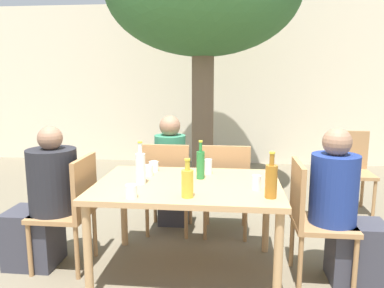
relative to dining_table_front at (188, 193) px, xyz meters
name	(u,v)px	position (x,y,z in m)	size (l,w,h in m)	color
ground_plane	(188,272)	(0.00, 0.00, -0.66)	(30.00, 30.00, 0.00)	#706651
cafe_building_wall	(214,85)	(0.00, 3.99, 0.74)	(10.00, 0.08, 2.80)	beige
dining_table_front	(188,193)	(0.00, 0.00, 0.00)	(1.40, 0.99, 0.74)	tan
patio_chair_0	(72,205)	(-0.94, 0.00, -0.14)	(0.44, 0.44, 0.92)	#A87A4C
patio_chair_1	(312,214)	(0.94, 0.00, -0.14)	(0.44, 0.44, 0.92)	#A87A4C
patio_chair_2	(168,183)	(-0.28, 0.73, -0.14)	(0.44, 0.44, 0.92)	#A87A4C
patio_chair_3	(226,184)	(0.28, 0.73, -0.14)	(0.44, 0.44, 0.92)	#A87A4C
patio_chair_4	(350,166)	(1.70, 1.63, -0.14)	(0.44, 0.44, 0.92)	#A87A4C
person_seated_0	(44,204)	(-1.17, 0.00, -0.14)	(0.59, 0.39, 1.16)	#383842
person_seated_1	(345,215)	(1.17, 0.00, -0.13)	(0.57, 0.34, 1.18)	#383842
person_seated_2	(172,177)	(-0.28, 0.97, -0.15)	(0.31, 0.55, 1.17)	#383842
oil_cruet_0	(187,182)	(0.04, -0.34, 0.18)	(0.08, 0.08, 0.26)	gold
water_bottle_1	(141,168)	(-0.35, -0.06, 0.20)	(0.07, 0.07, 0.33)	silver
green_bottle_2	(201,164)	(0.09, 0.13, 0.20)	(0.07, 0.07, 0.31)	#287A38
amber_bottle_3	(271,180)	(0.59, -0.29, 0.20)	(0.08, 0.08, 0.31)	#9E661E
drinking_glass_0	(154,166)	(-0.33, 0.33, 0.12)	(0.08, 0.08, 0.09)	white
drinking_glass_1	(131,191)	(-0.33, -0.40, 0.12)	(0.08, 0.08, 0.09)	silver
drinking_glass_2	(208,167)	(0.14, 0.29, 0.14)	(0.06, 0.06, 0.13)	silver
drinking_glass_3	(149,170)	(-0.35, 0.19, 0.12)	(0.07, 0.07, 0.09)	silver
drinking_glass_4	(256,183)	(0.51, -0.12, 0.13)	(0.06, 0.06, 0.11)	white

